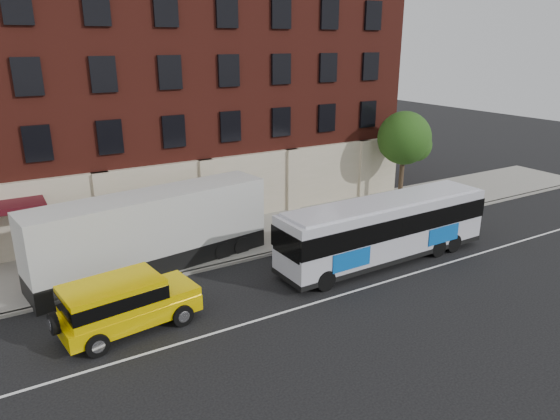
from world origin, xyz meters
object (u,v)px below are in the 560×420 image
street_tree (405,140)px  sign_pole (75,268)px  city_bus (385,227)px  shipping_container (153,233)px  yellow_suv (122,302)px

street_tree → sign_pole: bearing=-171.4°
city_bus → shipping_container: shipping_container is taller
street_tree → yellow_suv: street_tree is taller
street_tree → city_bus: (-7.76, -7.01, -2.60)m
yellow_suv → shipping_container: (2.75, 4.84, 0.71)m
street_tree → shipping_container: (-18.22, -2.13, -2.47)m
city_bus → shipping_container: bearing=155.0°
sign_pole → street_tree: size_ratio=0.40×
city_bus → shipping_container: 11.54m
yellow_suv → shipping_container: shipping_container is taller
shipping_container → street_tree: bearing=6.7°
yellow_suv → shipping_container: 5.61m
sign_pole → street_tree: 22.49m
street_tree → shipping_container: street_tree is taller
sign_pole → city_bus: bearing=-14.4°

